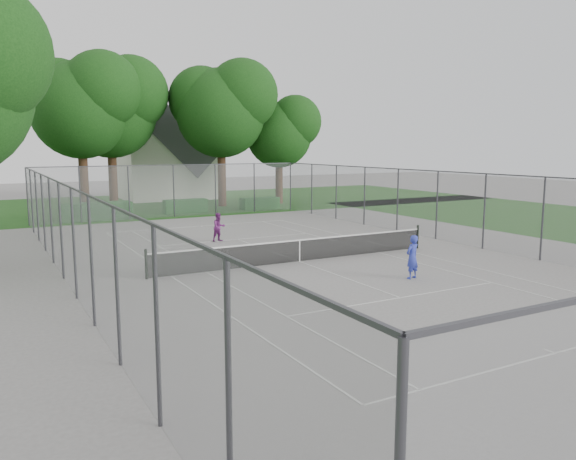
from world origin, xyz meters
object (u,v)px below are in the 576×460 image
woman_player (219,227)px  house (166,156)px  girl_player (412,257)px  tennis_net (300,250)px

woman_player → house: bearing=68.9°
girl_player → woman_player: girl_player is taller
girl_player → woman_player: size_ratio=1.10×
house → girl_player: 34.92m
girl_player → tennis_net: bearing=-78.7°
woman_player → tennis_net: bearing=-90.9°
tennis_net → girl_player: 5.01m
house → tennis_net: bearing=-96.6°
tennis_net → house: (3.50, 30.21, 3.30)m
house → girl_player: bearing=-92.3°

